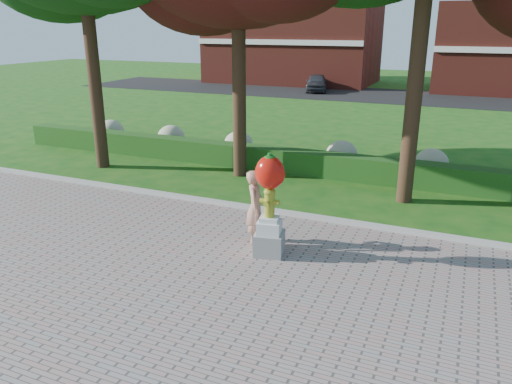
{
  "coord_description": "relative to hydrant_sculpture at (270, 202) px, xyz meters",
  "views": [
    {
      "loc": [
        4.97,
        -8.77,
        4.9
      ],
      "look_at": [
        0.75,
        1.0,
        1.3
      ],
      "focal_mm": 35.0,
      "sensor_mm": 36.0,
      "label": 1
    }
  ],
  "objects": [
    {
      "name": "curb",
      "position": [
        -1.24,
        2.39,
        -1.19
      ],
      "size": [
        40.0,
        0.18,
        0.15
      ],
      "primitive_type": "cube",
      "color": "#ADADA5",
      "rests_on": "ground"
    },
    {
      "name": "building_left",
      "position": [
        -11.24,
        33.39,
        2.24
      ],
      "size": [
        14.0,
        8.0,
        7.0
      ],
      "primitive_type": "cube",
      "color": "maroon",
      "rests_on": "ground"
    },
    {
      "name": "woman",
      "position": [
        -0.53,
        0.45,
        -0.35
      ],
      "size": [
        0.58,
        0.73,
        1.74
      ],
      "primitive_type": "imported",
      "rotation": [
        0.0,
        0.0,
        1.86
      ],
      "color": "tan",
      "rests_on": "walkway"
    },
    {
      "name": "ground",
      "position": [
        -1.24,
        -0.61,
        -1.26
      ],
      "size": [
        100.0,
        100.0,
        0.0
      ],
      "primitive_type": "plane",
      "color": "#134E13",
      "rests_on": "ground"
    },
    {
      "name": "parked_car",
      "position": [
        -7.3,
        27.75,
        -0.59
      ],
      "size": [
        2.45,
        4.07,
        1.3
      ],
      "primitive_type": "imported",
      "rotation": [
        0.0,
        0.0,
        0.26
      ],
      "color": "#383A3F",
      "rests_on": "street"
    },
    {
      "name": "walkway",
      "position": [
        -1.24,
        -4.61,
        -1.24
      ],
      "size": [
        40.0,
        14.0,
        0.04
      ],
      "primitive_type": "cube",
      "color": "gray",
      "rests_on": "ground"
    },
    {
      "name": "street",
      "position": [
        -1.24,
        27.39,
        -1.25
      ],
      "size": [
        50.0,
        8.0,
        0.02
      ],
      "primitive_type": "cube",
      "color": "black",
      "rests_on": "ground"
    },
    {
      "name": "hydrangea_row",
      "position": [
        -0.67,
        7.39,
        -0.71
      ],
      "size": [
        20.1,
        1.1,
        0.99
      ],
      "color": "#B1AF87",
      "rests_on": "ground"
    },
    {
      "name": "lawn_hedge",
      "position": [
        -1.24,
        6.39,
        -0.86
      ],
      "size": [
        24.0,
        0.7,
        0.8
      ],
      "primitive_type": "cube",
      "color": "#144815",
      "rests_on": "ground"
    },
    {
      "name": "hydrant_sculpture",
      "position": [
        0.0,
        0.0,
        0.0
      ],
      "size": [
        0.74,
        0.74,
        2.31
      ],
      "rotation": [
        0.0,
        0.0,
        0.2
      ],
      "color": "gray",
      "rests_on": "walkway"
    }
  ]
}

